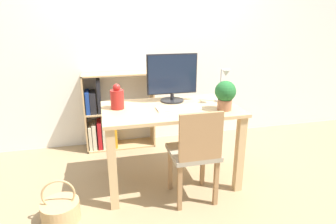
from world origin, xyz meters
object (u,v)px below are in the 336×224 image
chair (195,152)px  basket (61,210)px  desk_lamp (223,83)px  monitor (172,77)px  vase (117,98)px  bookshelf (108,118)px  potted_plant (225,94)px  keyboard (179,108)px

chair → basket: (-1.13, 0.01, -0.39)m
desk_lamp → chair: bearing=-135.3°
monitor → vase: (-0.55, -0.12, -0.15)m
chair → basket: size_ratio=2.37×
desk_lamp → bookshelf: bearing=140.3°
monitor → potted_plant: (0.39, -0.39, -0.10)m
potted_plant → desk_lamp: bearing=70.3°
monitor → bookshelf: (-0.63, 0.73, -0.62)m
bookshelf → vase: bearing=-84.6°
desk_lamp → potted_plant: bearing=-109.7°
chair → vase: bearing=142.3°
potted_plant → bookshelf: (-1.02, 1.13, -0.52)m
desk_lamp → basket: desk_lamp is taller
monitor → chair: size_ratio=0.58×
bookshelf → monitor: bearing=-49.3°
keyboard → desk_lamp: size_ratio=1.21×
basket → vase: bearing=40.6°
monitor → chair: 0.79m
basket → bookshelf: bearing=71.3°
chair → keyboard: bearing=100.2°
chair → bookshelf: bookshelf is taller
chair → potted_plant: bearing=29.2°
keyboard → basket: bearing=-163.9°
keyboard → vase: (-0.54, 0.14, 0.09)m
monitor → potted_plant: monitor is taller
vase → monitor: bearing=12.7°
vase → basket: 1.04m
desk_lamp → basket: 1.82m
monitor → keyboard: bearing=-91.5°
chair → basket: chair is taller
desk_lamp → potted_plant: (-0.08, -0.22, -0.05)m
vase → desk_lamp: (1.01, -0.05, 0.10)m
monitor → chair: monitor is taller
keyboard → vase: size_ratio=1.74×
keyboard → desk_lamp: bearing=11.1°
keyboard → vase: vase is taller
vase → keyboard: bearing=-14.8°
keyboard → basket: size_ratio=1.11×
vase → potted_plant: size_ratio=0.87×
vase → basket: (-0.53, -0.45, -0.78)m
basket → potted_plant: bearing=7.0°
keyboard → potted_plant: (0.39, -0.13, 0.14)m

